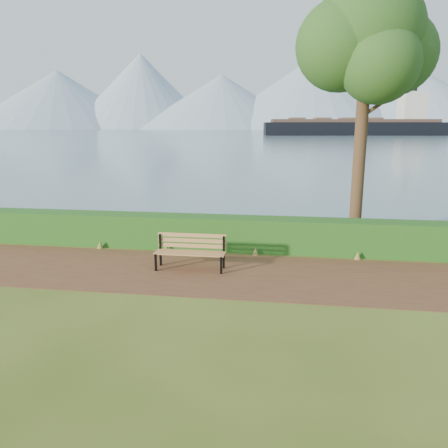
# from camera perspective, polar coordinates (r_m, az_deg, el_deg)

# --- Properties ---
(ground) EXTENTS (140.00, 140.00, 0.00)m
(ground) POSITION_cam_1_polar(r_m,az_deg,el_deg) (11.16, -4.98, -6.74)
(ground) COLOR #404F16
(ground) RESTS_ON ground
(path) EXTENTS (40.00, 3.40, 0.01)m
(path) POSITION_cam_1_polar(r_m,az_deg,el_deg) (11.43, -4.63, -6.22)
(path) COLOR #592C1E
(path) RESTS_ON ground
(hedge) EXTENTS (32.00, 0.85, 1.00)m
(hedge) POSITION_cam_1_polar(r_m,az_deg,el_deg) (13.45, -2.47, -1.08)
(hedge) COLOR #174E16
(hedge) RESTS_ON ground
(water) EXTENTS (700.00, 510.00, 0.00)m
(water) POSITION_cam_1_polar(r_m,az_deg,el_deg) (270.26, 8.10, 11.89)
(water) COLOR #486774
(water) RESTS_ON ground
(mountains) EXTENTS (585.00, 190.00, 70.00)m
(mountains) POSITION_cam_1_polar(r_m,az_deg,el_deg) (417.12, 7.11, 16.00)
(mountains) COLOR #849AB1
(mountains) RESTS_ON ground
(bench) EXTENTS (1.85, 0.55, 0.93)m
(bench) POSITION_cam_1_polar(r_m,az_deg,el_deg) (11.53, -4.38, -3.30)
(bench) COLOR black
(bench) RESTS_ON ground
(tree) EXTENTS (4.32, 3.54, 8.41)m
(tree) POSITION_cam_1_polar(r_m,az_deg,el_deg) (14.98, 18.19, 21.93)
(tree) COLOR #392117
(tree) RESTS_ON ground
(cargo_ship) EXTENTS (66.31, 19.09, 19.89)m
(cargo_ship) POSITION_cam_1_polar(r_m,az_deg,el_deg) (172.04, 17.31, 11.99)
(cargo_ship) COLOR black
(cargo_ship) RESTS_ON ground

